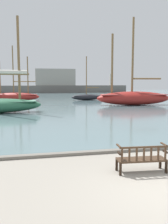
% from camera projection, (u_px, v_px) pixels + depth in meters
% --- Properties ---
extents(ground_plane, '(160.00, 160.00, 0.00)m').
position_uv_depth(ground_plane, '(164.00, 191.00, 6.79)').
color(ground_plane, gray).
extents(harbor_water, '(100.00, 80.00, 0.08)m').
position_uv_depth(harbor_water, '(47.00, 97.00, 49.42)').
color(harbor_water, slate).
rests_on(harbor_water, ground).
extents(quay_edge_kerb, '(40.00, 0.30, 0.12)m').
position_uv_depth(quay_edge_kerb, '(115.00, 151.00, 10.51)').
color(quay_edge_kerb, slate).
rests_on(quay_edge_kerb, ground).
extents(park_bench, '(1.64, 0.66, 0.92)m').
position_uv_depth(park_bench, '(142.00, 158.00, 8.13)').
color(park_bench, black).
rests_on(park_bench, ground).
extents(sailboat_outer_port, '(9.66, 3.52, 10.77)m').
position_uv_depth(sailboat_outer_port, '(133.00, 97.00, 31.52)').
color(sailboat_outer_port, maroon).
rests_on(sailboat_outer_port, harbor_water).
extents(sailboat_distant_harbor, '(8.42, 3.37, 8.41)m').
position_uv_depth(sailboat_distant_harbor, '(15.00, 96.00, 38.66)').
color(sailboat_distant_harbor, maroon).
rests_on(sailboat_distant_harbor, harbor_water).
extents(sailboat_mid_starboard, '(5.23, 1.83, 6.97)m').
position_uv_depth(sailboat_mid_starboard, '(87.00, 97.00, 40.28)').
color(sailboat_mid_starboard, black).
rests_on(sailboat_mid_starboard, harbor_water).
extents(far_breakwater, '(48.39, 2.40, 6.63)m').
position_uv_depth(far_breakwater, '(46.00, 86.00, 68.25)').
color(far_breakwater, '#66605B').
rests_on(far_breakwater, ground).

